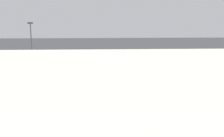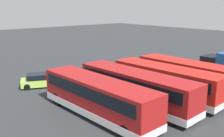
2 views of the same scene
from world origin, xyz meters
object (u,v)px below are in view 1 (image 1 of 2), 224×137
object	(u,v)px
bus_single_deck_fourth	(77,83)
car_small_green	(84,72)
bus_single_deck_second	(152,84)
lamp_post_tall	(31,44)
car_hatchback_silver	(144,73)
bus_single_deck_third	(116,84)
bus_single_deck_near_end	(185,84)

from	to	relation	value
bus_single_deck_fourth	car_small_green	world-z (taller)	bus_single_deck_fourth
bus_single_deck_second	lamp_post_tall	size ratio (longest dim) A/B	1.47
bus_single_deck_fourth	car_small_green	distance (m)	9.98
bus_single_deck_second	car_hatchback_silver	bearing A→B (deg)	-95.33
bus_single_deck_third	car_small_green	size ratio (longest dim) A/B	2.63
bus_single_deck_third	bus_single_deck_second	bearing A→B (deg)	172.33
bus_single_deck_near_end	lamp_post_tall	xyz separation A→B (m)	(18.19, -13.33, 2.76)
bus_single_deck_second	bus_single_deck_fourth	world-z (taller)	same
bus_single_deck_third	car_hatchback_silver	bearing A→B (deg)	-115.35
car_small_green	lamp_post_tall	distance (m)	8.87
bus_single_deck_third	lamp_post_tall	world-z (taller)	lamp_post_tall
bus_single_deck_near_end	lamp_post_tall	distance (m)	22.72
bus_single_deck_third	bus_single_deck_fourth	distance (m)	3.86
bus_single_deck_second	lamp_post_tall	distance (m)	20.24
bus_single_deck_fourth	lamp_post_tall	xyz separation A→B (m)	(7.49, -12.72, 2.75)
bus_single_deck_near_end	bus_single_deck_second	xyz separation A→B (m)	(3.37, 0.17, 0.00)
bus_single_deck_near_end	car_small_green	size ratio (longest dim) A/B	2.31
car_hatchback_silver	bus_single_deck_near_end	bearing A→B (deg)	104.36
bus_single_deck_fourth	car_hatchback_silver	world-z (taller)	bus_single_deck_fourth
bus_single_deck_fourth	car_hatchback_silver	xyz separation A→B (m)	(-8.25, -8.98, -0.92)
bus_single_deck_fourth	car_small_green	bearing A→B (deg)	-90.48
bus_single_deck_fourth	bus_single_deck_second	bearing A→B (deg)	173.96
bus_single_deck_near_end	lamp_post_tall	size ratio (longest dim) A/B	1.39
bus_single_deck_near_end	car_hatchback_silver	xyz separation A→B (m)	(2.46, -9.59, -0.92)
car_small_green	lamp_post_tall	xyz separation A→B (m)	(7.57, -2.79, 3.68)
bus_single_deck_second	car_small_green	bearing A→B (deg)	-55.88
car_small_green	lamp_post_tall	size ratio (longest dim) A/B	0.60
car_small_green	bus_single_deck_second	bearing A→B (deg)	124.12
bus_single_deck_second	lamp_post_tall	world-z (taller)	lamp_post_tall
car_hatchback_silver	lamp_post_tall	size ratio (longest dim) A/B	0.63
bus_single_deck_third	car_hatchback_silver	distance (m)	10.32
bus_single_deck_fourth	lamp_post_tall	distance (m)	15.02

